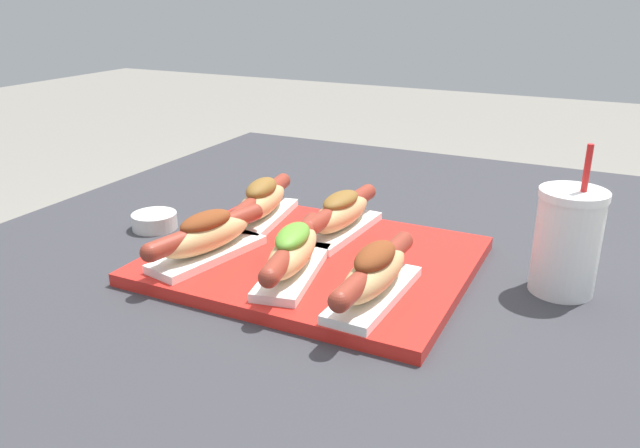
# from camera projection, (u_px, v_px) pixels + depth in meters

# --- Properties ---
(patio_table) EXTENTS (1.00, 1.20, 0.69)m
(patio_table) POSITION_uv_depth(u_px,v_px,m) (316.00, 406.00, 1.15)
(patio_table) COLOR #333338
(patio_table) RESTS_ON ground_plane
(serving_tray) EXTENTS (0.44, 0.36, 0.02)m
(serving_tray) POSITION_uv_depth(u_px,v_px,m) (314.00, 260.00, 0.90)
(serving_tray) COLOR red
(serving_tray) RESTS_ON patio_table
(hot_dog_0) EXTENTS (0.09, 0.22, 0.07)m
(hot_dog_0) POSITION_uv_depth(u_px,v_px,m) (207.00, 236.00, 0.87)
(hot_dog_0) COLOR white
(hot_dog_0) RESTS_ON serving_tray
(hot_dog_1) EXTENTS (0.09, 0.22, 0.07)m
(hot_dog_1) POSITION_uv_depth(u_px,v_px,m) (293.00, 252.00, 0.82)
(hot_dog_1) COLOR white
(hot_dog_1) RESTS_ON serving_tray
(hot_dog_2) EXTENTS (0.07, 0.22, 0.07)m
(hot_dog_2) POSITION_uv_depth(u_px,v_px,m) (375.00, 274.00, 0.76)
(hot_dog_2) COLOR white
(hot_dog_2) RESTS_ON serving_tray
(hot_dog_3) EXTENTS (0.09, 0.22, 0.07)m
(hot_dog_3) POSITION_uv_depth(u_px,v_px,m) (262.00, 202.00, 1.01)
(hot_dog_3) COLOR white
(hot_dog_3) RESTS_ON serving_tray
(hot_dog_4) EXTENTS (0.07, 0.22, 0.07)m
(hot_dog_4) POSITION_uv_depth(u_px,v_px,m) (341.00, 214.00, 0.96)
(hot_dog_4) COLOR white
(hot_dog_4) RESTS_ON serving_tray
(sauce_bowl) EXTENTS (0.07, 0.07, 0.03)m
(sauce_bowl) POSITION_uv_depth(u_px,v_px,m) (155.00, 220.00, 1.04)
(sauce_bowl) COLOR silver
(sauce_bowl) RESTS_ON patio_table
(drink_cup) EXTENTS (0.09, 0.09, 0.20)m
(drink_cup) POSITION_uv_depth(u_px,v_px,m) (567.00, 241.00, 0.80)
(drink_cup) COLOR white
(drink_cup) RESTS_ON patio_table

